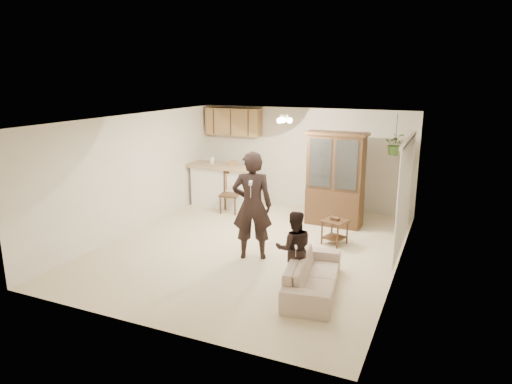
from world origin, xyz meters
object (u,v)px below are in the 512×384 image
at_px(china_hutch, 335,180).
at_px(side_table, 335,232).
at_px(adult, 252,211).
at_px(chair_bar, 230,201).
at_px(sofa, 313,269).
at_px(child, 294,245).
at_px(chair_hutch_right, 327,199).
at_px(chair_hutch_left, 325,199).

height_order(china_hutch, side_table, china_hutch).
height_order(adult, chair_bar, adult).
bearing_deg(side_table, chair_bar, 159.42).
distance_m(sofa, china_hutch, 3.46).
relative_size(child, side_table, 2.38).
bearing_deg(sofa, chair_bar, 34.52).
distance_m(side_table, chair_hutch_right, 2.24).
xyz_separation_m(side_table, chair_bar, (-2.89, 1.09, 0.03)).
distance_m(adult, chair_bar, 2.98).
height_order(adult, chair_hutch_right, adult).
bearing_deg(side_table, adult, -133.02).
distance_m(chair_hutch_left, chair_hutch_right, 0.09).
bearing_deg(china_hutch, adult, -107.00).
relative_size(child, china_hutch, 0.65).
distance_m(sofa, child, 0.47).
relative_size(chair_hutch_left, chair_hutch_right, 1.07).
xyz_separation_m(sofa, chair_hutch_right, (-0.93, 4.28, -0.06)).
xyz_separation_m(chair_bar, chair_hutch_left, (2.13, 0.96, 0.05)).
height_order(chair_bar, chair_hutch_right, chair_hutch_right).
bearing_deg(chair_hutch_left, china_hutch, -42.72).
height_order(adult, chair_hutch_left, adult).
bearing_deg(child, sofa, 141.86).
distance_m(chair_bar, chair_hutch_right, 2.40).
bearing_deg(sofa, china_hutch, -0.19).
xyz_separation_m(china_hutch, chair_bar, (-2.57, -0.11, -0.75)).
distance_m(china_hutch, side_table, 1.46).
height_order(sofa, chair_hutch_right, chair_hutch_right).
bearing_deg(chair_hutch_right, sofa, 106.83).
height_order(adult, child, adult).
relative_size(adult, china_hutch, 0.86).
relative_size(sofa, side_table, 3.30).
xyz_separation_m(child, china_hutch, (-0.18, 3.27, 0.36)).
xyz_separation_m(child, chair_hutch_left, (-0.63, 4.12, -0.35)).
distance_m(side_table, chair_hutch_left, 2.19).
relative_size(chair_bar, chair_hutch_right, 0.92).
height_order(chair_hutch_left, chair_hutch_right, chair_hutch_left).
xyz_separation_m(side_table, chair_hutch_left, (-0.77, 2.05, 0.07)).
relative_size(china_hutch, side_table, 3.68).
bearing_deg(chair_hutch_right, china_hutch, 118.03).
distance_m(sofa, adult, 1.74).
height_order(china_hutch, chair_bar, china_hutch).
relative_size(side_table, chair_hutch_left, 0.48).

